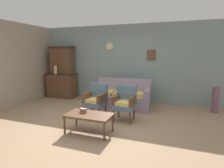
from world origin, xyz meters
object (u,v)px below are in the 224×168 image
(book_stack_on_table, at_px, (83,111))
(floor_vase_by_wall, at_px, (216,100))
(side_cabinet, at_px, (62,85))
(armchair_near_couch_end, at_px, (96,99))
(vase_on_cabinet, at_px, (56,70))
(armchair_by_doorway, at_px, (125,101))
(floral_couch, at_px, (122,97))
(coffee_table, at_px, (89,116))

(book_stack_on_table, height_order, floor_vase_by_wall, floor_vase_by_wall)
(side_cabinet, xyz_separation_m, armchair_near_couch_end, (2.23, -1.63, 0.03))
(vase_on_cabinet, distance_m, book_stack_on_table, 3.50)
(armchair_by_doorway, xyz_separation_m, book_stack_on_table, (-0.67, -0.95, -0.03))
(side_cabinet, bearing_deg, floor_vase_by_wall, -1.08)
(floral_couch, xyz_separation_m, floor_vase_by_wall, (2.70, 0.43, 0.05))
(floral_couch, xyz_separation_m, coffee_table, (-0.11, -2.10, 0.05))
(book_stack_on_table, xyz_separation_m, floor_vase_by_wall, (2.97, 2.47, -0.09))
(vase_on_cabinet, relative_size, armchair_near_couch_end, 0.35)
(side_cabinet, xyz_separation_m, vase_on_cabinet, (-0.13, -0.18, 0.62))
(vase_on_cabinet, xyz_separation_m, armchair_by_doorway, (3.16, -1.44, -0.59))
(armchair_near_couch_end, height_order, floor_vase_by_wall, armchair_near_couch_end)
(side_cabinet, xyz_separation_m, coffee_table, (2.52, -2.63, -0.09))
(armchair_near_couch_end, distance_m, floor_vase_by_wall, 3.45)
(floral_couch, bearing_deg, floor_vase_by_wall, 9.07)
(floor_vase_by_wall, bearing_deg, coffee_table, -137.97)
(coffee_table, xyz_separation_m, floor_vase_by_wall, (2.80, 2.53, -0.00))
(floral_couch, bearing_deg, side_cabinet, 168.58)
(floral_couch, xyz_separation_m, book_stack_on_table, (-0.27, -2.04, 0.14))
(vase_on_cabinet, distance_m, floor_vase_by_wall, 5.49)
(side_cabinet, height_order, armchair_by_doorway, side_cabinet)
(vase_on_cabinet, distance_m, floral_couch, 2.88)
(vase_on_cabinet, height_order, book_stack_on_table, vase_on_cabinet)
(book_stack_on_table, relative_size, floor_vase_by_wall, 0.21)
(armchair_by_doorway, distance_m, coffee_table, 1.14)
(armchair_by_doorway, bearing_deg, armchair_near_couch_end, -179.02)
(floral_couch, height_order, book_stack_on_table, floral_couch)
(vase_on_cabinet, bearing_deg, floral_couch, -7.30)
(armchair_near_couch_end, bearing_deg, armchair_by_doorway, 0.98)
(side_cabinet, xyz_separation_m, armchair_by_doorway, (3.03, -1.62, 0.03))
(armchair_by_doorway, xyz_separation_m, floor_vase_by_wall, (2.29, 1.52, -0.13))
(floral_couch, distance_m, armchair_near_couch_end, 1.19)
(coffee_table, relative_size, floor_vase_by_wall, 1.34)
(floral_couch, distance_m, floor_vase_by_wall, 2.73)
(armchair_near_couch_end, relative_size, floor_vase_by_wall, 1.21)
(side_cabinet, distance_m, floor_vase_by_wall, 5.32)
(floor_vase_by_wall, bearing_deg, side_cabinet, 178.92)
(side_cabinet, bearing_deg, floral_couch, -11.42)
(armchair_by_doorway, bearing_deg, coffee_table, -116.94)
(side_cabinet, height_order, vase_on_cabinet, vase_on_cabinet)
(vase_on_cabinet, relative_size, armchair_by_doorway, 0.35)
(book_stack_on_table, bearing_deg, coffee_table, -19.63)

